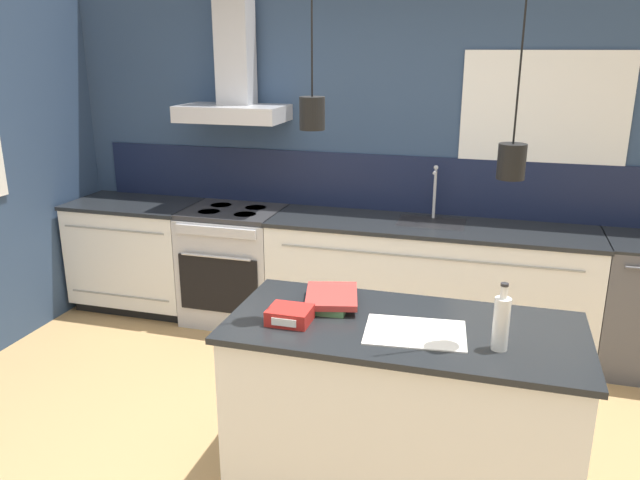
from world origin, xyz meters
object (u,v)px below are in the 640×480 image
oven_range (235,265)px  bottle_on_island (501,322)px  book_stack (330,299)px  red_supply_box (290,315)px

oven_range → bottle_on_island: bearing=-42.6°
book_stack → red_supply_box: (-0.13, -0.24, 0.00)m
bottle_on_island → oven_range: bearing=137.4°
bottle_on_island → red_supply_box: bottle_on_island is taller
bottle_on_island → red_supply_box: bearing=179.3°
oven_range → book_stack: book_stack is taller
red_supply_box → oven_range: bearing=120.7°
oven_range → book_stack: 2.08m
red_supply_box → book_stack: bearing=62.4°
bottle_on_island → book_stack: 0.84m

